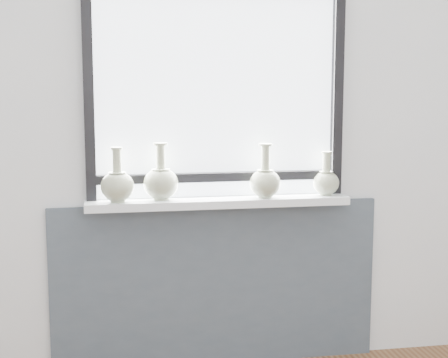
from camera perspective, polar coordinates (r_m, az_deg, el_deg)
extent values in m
cube|color=silver|center=(3.49, -0.74, 5.18)|extent=(3.60, 0.02, 2.60)
cube|color=#434D59|center=(3.61, -0.64, -8.76)|extent=(1.70, 0.03, 0.86)
cube|color=silver|center=(3.44, -0.46, -1.92)|extent=(1.32, 0.18, 0.04)
cube|color=black|center=(3.39, -11.19, 7.04)|extent=(0.05, 0.06, 1.05)
cube|color=black|center=(3.59, 9.37, 7.16)|extent=(0.05, 0.06, 1.05)
cube|color=black|center=(3.47, -0.60, 0.18)|extent=(1.20, 0.05, 0.04)
cube|color=white|center=(3.46, -0.68, 6.81)|extent=(1.20, 0.01, 1.00)
cylinder|color=#ADB493|center=(3.37, -8.83, -1.82)|extent=(0.07, 0.07, 0.01)
ellipsoid|color=#ADB493|center=(3.36, -8.85, -0.63)|extent=(0.16, 0.16, 0.15)
cone|color=#ADB493|center=(3.35, -8.87, 0.32)|extent=(0.09, 0.09, 0.03)
cylinder|color=#ADB493|center=(3.34, -8.90, 1.35)|extent=(0.04, 0.04, 0.13)
cylinder|color=#ADB493|center=(3.33, -8.93, 2.53)|extent=(0.06, 0.06, 0.01)
cylinder|color=#ADB493|center=(3.41, -5.25, -1.65)|extent=(0.08, 0.08, 0.01)
ellipsoid|color=#ADB493|center=(3.39, -5.27, -0.39)|extent=(0.17, 0.17, 0.16)
cone|color=#ADB493|center=(3.38, -5.28, 0.60)|extent=(0.09, 0.09, 0.03)
cylinder|color=#ADB493|center=(3.38, -5.29, 1.68)|extent=(0.05, 0.05, 0.14)
cylinder|color=#ADB493|center=(3.37, -5.31, 2.92)|extent=(0.07, 0.07, 0.01)
cylinder|color=#ADB493|center=(3.45, 3.43, -1.48)|extent=(0.07, 0.07, 0.01)
ellipsoid|color=#ADB493|center=(3.44, 3.44, -0.37)|extent=(0.16, 0.16, 0.14)
cone|color=#ADB493|center=(3.43, 3.45, 0.53)|extent=(0.09, 0.09, 0.03)
cylinder|color=#ADB493|center=(3.43, 3.46, 1.62)|extent=(0.04, 0.04, 0.14)
cylinder|color=#ADB493|center=(3.42, 3.47, 2.86)|extent=(0.07, 0.07, 0.01)
cylinder|color=#ADB493|center=(3.56, 8.46, -1.25)|extent=(0.06, 0.06, 0.01)
ellipsoid|color=#ADB493|center=(3.56, 8.48, -0.34)|extent=(0.13, 0.13, 0.12)
cone|color=#ADB493|center=(3.55, 8.50, 0.41)|extent=(0.07, 0.07, 0.03)
cylinder|color=#ADB493|center=(3.54, 8.51, 1.23)|extent=(0.04, 0.04, 0.11)
cylinder|color=#ADB493|center=(3.54, 8.54, 2.19)|extent=(0.05, 0.05, 0.01)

